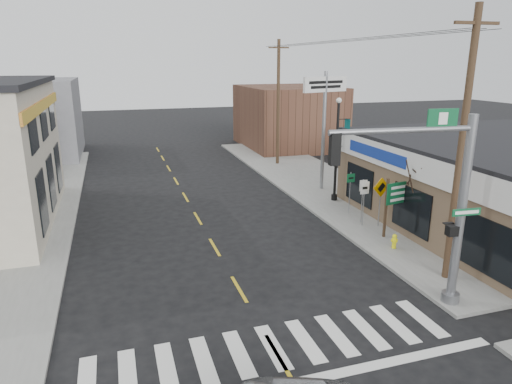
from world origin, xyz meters
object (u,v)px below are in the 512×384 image
object	(u,v)px
traffic_signal_pole	(444,194)
lamp_post	(338,142)
bare_tree	(422,168)
dance_center_sign	(325,102)
utility_pole_far	(278,102)
utility_pole_near	(461,147)
fire_hydrant	(394,241)
guide_sign	(399,198)

from	to	relation	value
traffic_signal_pole	lamp_post	size ratio (longest dim) A/B	1.10
lamp_post	bare_tree	world-z (taller)	lamp_post
dance_center_sign	utility_pole_far	distance (m)	7.73
traffic_signal_pole	lamp_post	bearing A→B (deg)	83.21
utility_pole_far	bare_tree	bearing A→B (deg)	-91.64
utility_pole_near	traffic_signal_pole	bearing A→B (deg)	-137.16
lamp_post	utility_pole_far	distance (m)	10.31
traffic_signal_pole	fire_hydrant	distance (m)	5.85
traffic_signal_pole	utility_pole_far	xyz separation A→B (m)	(2.64, 21.83, 0.95)
fire_hydrant	dance_center_sign	size ratio (longest dim) A/B	0.09
traffic_signal_pole	utility_pole_far	distance (m)	22.01
traffic_signal_pole	guide_sign	distance (m)	6.57
dance_center_sign	utility_pole_far	size ratio (longest dim) A/B	0.77
guide_sign	utility_pole_far	world-z (taller)	utility_pole_far
traffic_signal_pole	utility_pole_far	size ratio (longest dim) A/B	0.69
traffic_signal_pole	dance_center_sign	distance (m)	14.47
guide_sign	lamp_post	world-z (taller)	lamp_post
utility_pole_near	utility_pole_far	size ratio (longest dim) A/B	1.03
guide_sign	dance_center_sign	size ratio (longest dim) A/B	0.38
guide_sign	utility_pole_near	xyz separation A→B (m)	(-0.70, -4.16, 3.09)
lamp_post	utility_pole_near	size ratio (longest dim) A/B	0.61
bare_tree	guide_sign	bearing A→B (deg)	127.41
lamp_post	dance_center_sign	bearing A→B (deg)	101.11
lamp_post	utility_pole_near	xyz separation A→B (m)	(-0.60, -10.06, 1.51)
traffic_signal_pole	guide_sign	size ratio (longest dim) A/B	2.33
bare_tree	utility_pole_near	xyz separation A→B (m)	(-1.22, -3.48, 1.56)
utility_pole_near	lamp_post	bearing A→B (deg)	89.36
bare_tree	traffic_signal_pole	bearing A→B (deg)	-121.38
lamp_post	dance_center_sign	world-z (taller)	dance_center_sign
dance_center_sign	utility_pole_far	bearing A→B (deg)	72.58
traffic_signal_pole	bare_tree	world-z (taller)	traffic_signal_pole
guide_sign	dance_center_sign	world-z (taller)	dance_center_sign
dance_center_sign	bare_tree	bearing A→B (deg)	-106.40
lamp_post	bare_tree	size ratio (longest dim) A/B	1.38
traffic_signal_pole	dance_center_sign	world-z (taller)	dance_center_sign
utility_pole_near	utility_pole_far	xyz separation A→B (m)	(0.80, 20.28, -0.12)
lamp_post	utility_pole_far	bearing A→B (deg)	107.22
dance_center_sign	guide_sign	bearing A→B (deg)	-109.81
guide_sign	utility_pole_near	distance (m)	5.23
guide_sign	utility_pole_near	world-z (taller)	utility_pole_near
guide_sign	utility_pole_near	bearing A→B (deg)	-110.20
utility_pole_near	guide_sign	bearing A→B (deg)	83.23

